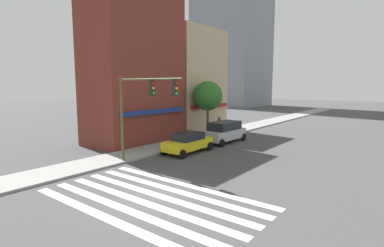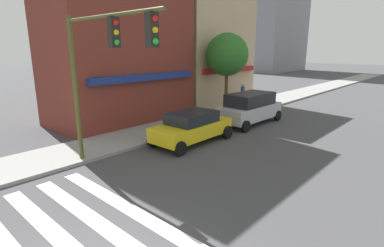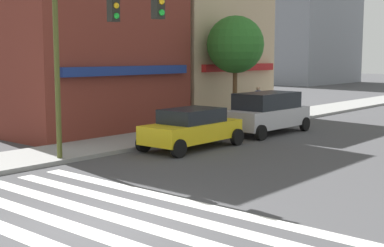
{
  "view_description": "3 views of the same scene",
  "coord_description": "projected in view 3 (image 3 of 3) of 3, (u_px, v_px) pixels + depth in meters",
  "views": [
    {
      "loc": [
        -9.46,
        -9.79,
        5.33
      ],
      "look_at": [
        10.8,
        6.0,
        2.0
      ],
      "focal_mm": 28.0,
      "sensor_mm": 36.0,
      "label": 1
    },
    {
      "loc": [
        -2.13,
        -5.06,
        4.64
      ],
      "look_at": [
        8.6,
        4.7,
        1.0
      ],
      "focal_mm": 28.0,
      "sensor_mm": 36.0,
      "label": 2
    },
    {
      "loc": [
        -7.28,
        -8.89,
        3.65
      ],
      "look_at": [
        8.6,
        4.7,
        1.0
      ],
      "focal_mm": 50.0,
      "sensor_mm": 36.0,
      "label": 3
    }
  ],
  "objects": [
    {
      "name": "storefront_row",
      "position": [
        145.0,
        4.0,
        27.94
      ],
      "size": [
        16.72,
        5.3,
        13.61
      ],
      "color": "maroon",
      "rests_on": "ground_plane"
    },
    {
      "name": "pedestrian_blue_shirt",
      "position": [
        258.0,
        102.0,
        30.21
      ],
      "size": [
        0.32,
        0.32,
        1.77
      ],
      "rotation": [
        0.0,
        0.0,
        1.85
      ],
      "color": "#23232D",
      "rests_on": "sidewalk_left"
    },
    {
      "name": "ground_plane",
      "position": [
        100.0,
        224.0,
        11.68
      ],
      "size": [
        200.0,
        200.0,
        0.0
      ],
      "primitive_type": "plane",
      "color": "#424244"
    },
    {
      "name": "suv_silver",
      "position": [
        267.0,
        112.0,
        25.16
      ],
      "size": [
        4.74,
        2.12,
        1.94
      ],
      "rotation": [
        0.0,
        0.0,
        -0.02
      ],
      "color": "#B7B7BC",
      "rests_on": "ground_plane"
    },
    {
      "name": "sedan_yellow",
      "position": [
        192.0,
        127.0,
        21.09
      ],
      "size": [
        4.43,
        2.02,
        1.59
      ],
      "rotation": [
        0.0,
        0.0,
        0.02
      ],
      "color": "yellow",
      "rests_on": "ground_plane"
    },
    {
      "name": "traffic_signal",
      "position": [
        95.0,
        35.0,
        16.64
      ],
      "size": [
        0.32,
        5.41,
        5.87
      ],
      "color": "#474C1E",
      "rests_on": "ground_plane"
    },
    {
      "name": "crosswalk_stripes",
      "position": [
        100.0,
        224.0,
        11.68
      ],
      "size": [
        5.58,
        10.8,
        0.01
      ],
      "color": "silver",
      "rests_on": "ground_plane"
    },
    {
      "name": "street_tree",
      "position": [
        235.0,
        45.0,
        27.53
      ],
      "size": [
        2.96,
        2.96,
        5.56
      ],
      "color": "brown",
      "rests_on": "sidewalk_left"
    }
  ]
}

